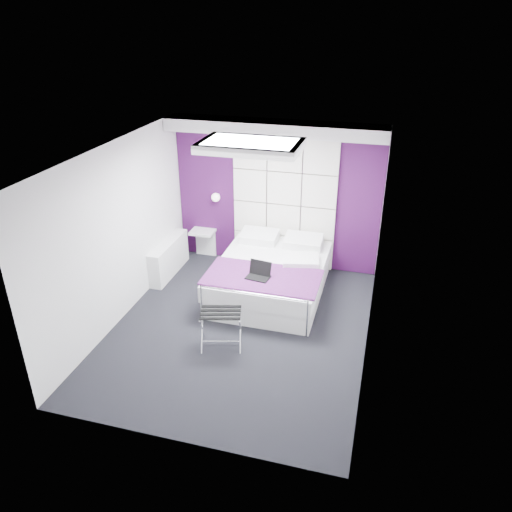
{
  "coord_description": "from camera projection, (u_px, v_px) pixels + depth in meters",
  "views": [
    {
      "loc": [
        1.83,
        -5.76,
        4.19
      ],
      "look_at": [
        0.14,
        0.35,
        1.03
      ],
      "focal_mm": 35.0,
      "sensor_mm": 36.0,
      "label": 1
    }
  ],
  "objects": [
    {
      "name": "bed",
      "position": [
        271.0,
        276.0,
        8.04
      ],
      "size": [
        1.73,
        2.09,
        0.73
      ],
      "color": "white",
      "rests_on": "floor"
    },
    {
      "name": "wall_lamp",
      "position": [
        216.0,
        197.0,
        8.76
      ],
      "size": [
        0.15,
        0.15,
        0.15
      ],
      "primitive_type": "sphere",
      "color": "white",
      "rests_on": "wall_back"
    },
    {
      "name": "luggage_rack",
      "position": [
        221.0,
        329.0,
        6.8
      ],
      "size": [
        0.54,
        0.4,
        0.53
      ],
      "rotation": [
        0.0,
        0.0,
        0.26
      ],
      "color": "silver",
      "rests_on": "floor"
    },
    {
      "name": "floor",
      "position": [
        240.0,
        328.0,
        7.28
      ],
      "size": [
        4.4,
        4.4,
        0.0
      ],
      "primitive_type": "plane",
      "color": "black",
      "rests_on": "ground"
    },
    {
      "name": "accent_wall",
      "position": [
        276.0,
        195.0,
        8.59
      ],
      "size": [
        3.58,
        0.02,
        2.58
      ],
      "primitive_type": "cube",
      "color": "#3B0E3F",
      "rests_on": "wall_back"
    },
    {
      "name": "skylight",
      "position": [
        251.0,
        145.0,
        6.66
      ],
      "size": [
        1.36,
        0.86,
        0.12
      ],
      "primitive_type": null,
      "color": "white",
      "rests_on": "ceiling"
    },
    {
      "name": "wall_left",
      "position": [
        119.0,
        234.0,
        7.13
      ],
      "size": [
        0.0,
        4.4,
        4.4
      ],
      "primitive_type": "plane",
      "rotation": [
        1.57,
        0.0,
        1.57
      ],
      "color": "white",
      "rests_on": "floor"
    },
    {
      "name": "headboard",
      "position": [
        284.0,
        204.0,
        8.57
      ],
      "size": [
        1.8,
        0.08,
        2.3
      ],
      "primitive_type": null,
      "color": "silver",
      "rests_on": "wall_back"
    },
    {
      "name": "wall_back",
      "position": [
        276.0,
        195.0,
        8.6
      ],
      "size": [
        3.6,
        0.0,
        3.6
      ],
      "primitive_type": "plane",
      "rotation": [
        1.57,
        0.0,
        0.0
      ],
      "color": "white",
      "rests_on": "floor"
    },
    {
      "name": "ceiling",
      "position": [
        237.0,
        153.0,
        6.12
      ],
      "size": [
        4.4,
        4.4,
        0.0
      ],
      "primitive_type": "plane",
      "rotation": [
        3.14,
        0.0,
        0.0
      ],
      "color": "white",
      "rests_on": "wall_back"
    },
    {
      "name": "radiator",
      "position": [
        169.0,
        258.0,
        8.67
      ],
      "size": [
        0.22,
        1.2,
        0.6
      ],
      "primitive_type": "cube",
      "color": "white",
      "rests_on": "floor"
    },
    {
      "name": "nightstand",
      "position": [
        203.0,
        232.0,
        9.1
      ],
      "size": [
        0.43,
        0.33,
        0.05
      ],
      "primitive_type": "cube",
      "color": "white",
      "rests_on": "wall_back"
    },
    {
      "name": "wall_right",
      "position": [
        375.0,
        264.0,
        6.27
      ],
      "size": [
        0.0,
        4.4,
        4.4
      ],
      "primitive_type": "plane",
      "rotation": [
        1.57,
        0.0,
        -1.57
      ],
      "color": "white",
      "rests_on": "floor"
    },
    {
      "name": "soffit",
      "position": [
        274.0,
        128.0,
        7.84
      ],
      "size": [
        3.58,
        0.5,
        0.2
      ],
      "primitive_type": "cube",
      "color": "white",
      "rests_on": "wall_back"
    },
    {
      "name": "laptop",
      "position": [
        259.0,
        273.0,
        7.43
      ],
      "size": [
        0.34,
        0.24,
        0.24
      ],
      "rotation": [
        0.0,
        0.0,
        -0.15
      ],
      "color": "black",
      "rests_on": "bed"
    }
  ]
}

